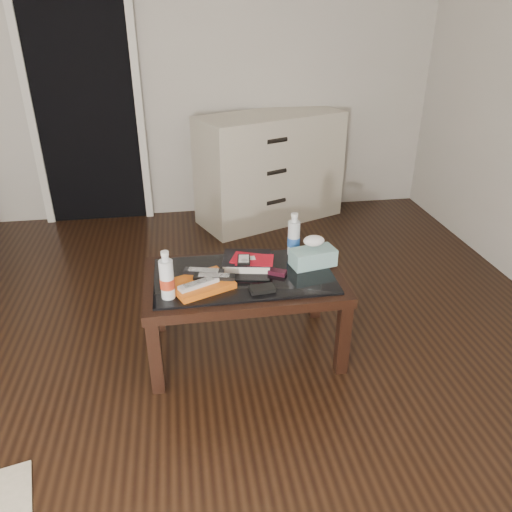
{
  "coord_description": "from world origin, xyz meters",
  "views": [
    {
      "loc": [
        0.31,
        -1.78,
        1.69
      ],
      "look_at": [
        0.66,
        0.44,
        0.55
      ],
      "focal_mm": 35.0,
      "sensor_mm": 36.0,
      "label": 1
    }
  ],
  "objects_px": {
    "tissue_box": "(313,257)",
    "dresser": "(270,168)",
    "coffee_table": "(244,286)",
    "textbook": "(247,261)",
    "water_bottle_right": "(294,234)",
    "water_bottle_left": "(167,275)"
  },
  "relations": [
    {
      "from": "dresser",
      "to": "water_bottle_right",
      "type": "height_order",
      "value": "dresser"
    },
    {
      "from": "coffee_table",
      "to": "water_bottle_right",
      "type": "xyz_separation_m",
      "value": [
        0.3,
        0.19,
        0.18
      ]
    },
    {
      "from": "water_bottle_right",
      "to": "water_bottle_left",
      "type": "bearing_deg",
      "value": -152.71
    },
    {
      "from": "water_bottle_left",
      "to": "tissue_box",
      "type": "relative_size",
      "value": 1.03
    },
    {
      "from": "textbook",
      "to": "dresser",
      "type": "bearing_deg",
      "value": 86.52
    },
    {
      "from": "textbook",
      "to": "tissue_box",
      "type": "relative_size",
      "value": 1.09
    },
    {
      "from": "textbook",
      "to": "water_bottle_left",
      "type": "distance_m",
      "value": 0.49
    },
    {
      "from": "dresser",
      "to": "water_bottle_right",
      "type": "relative_size",
      "value": 5.46
    },
    {
      "from": "textbook",
      "to": "water_bottle_right",
      "type": "bearing_deg",
      "value": 29.61
    },
    {
      "from": "water_bottle_right",
      "to": "dresser",
      "type": "bearing_deg",
      "value": 84.03
    },
    {
      "from": "tissue_box",
      "to": "dresser",
      "type": "bearing_deg",
      "value": 75.5
    },
    {
      "from": "dresser",
      "to": "textbook",
      "type": "distance_m",
      "value": 1.77
    },
    {
      "from": "dresser",
      "to": "water_bottle_left",
      "type": "xyz_separation_m",
      "value": [
        -0.85,
        -1.98,
        0.13
      ]
    },
    {
      "from": "textbook",
      "to": "tissue_box",
      "type": "height_order",
      "value": "tissue_box"
    },
    {
      "from": "coffee_table",
      "to": "dresser",
      "type": "bearing_deg",
      "value": 75.5
    },
    {
      "from": "tissue_box",
      "to": "textbook",
      "type": "bearing_deg",
      "value": 160.12
    },
    {
      "from": "dresser",
      "to": "tissue_box",
      "type": "relative_size",
      "value": 5.65
    },
    {
      "from": "textbook",
      "to": "water_bottle_right",
      "type": "height_order",
      "value": "water_bottle_right"
    },
    {
      "from": "dresser",
      "to": "water_bottle_left",
      "type": "bearing_deg",
      "value": -135.66
    },
    {
      "from": "coffee_table",
      "to": "water_bottle_right",
      "type": "height_order",
      "value": "water_bottle_right"
    },
    {
      "from": "water_bottle_left",
      "to": "tissue_box",
      "type": "xyz_separation_m",
      "value": [
        0.75,
        0.21,
        -0.07
      ]
    },
    {
      "from": "coffee_table",
      "to": "dresser",
      "type": "distance_m",
      "value": 1.88
    }
  ]
}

